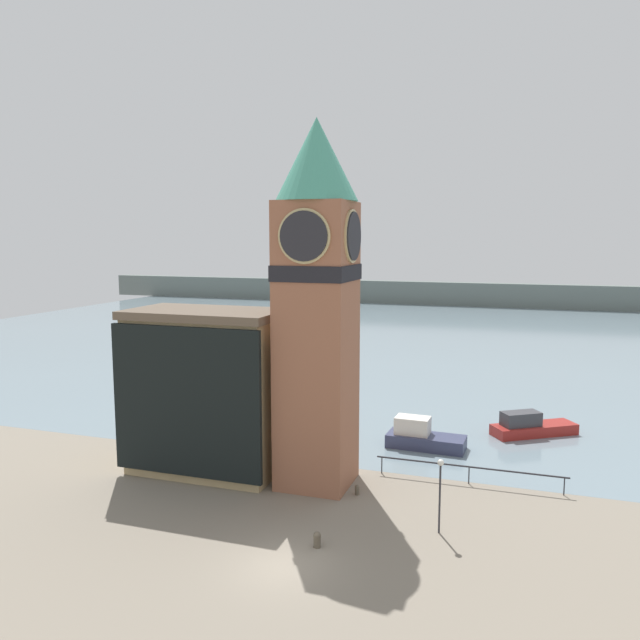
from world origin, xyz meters
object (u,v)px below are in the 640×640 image
at_px(mooring_bollard_near, 317,539).
at_px(boat_far, 530,426).
at_px(pier_building, 206,391).
at_px(clock_tower, 317,296).
at_px(lamp_post, 440,481).
at_px(boat_near, 422,437).
at_px(mooring_bollard_far, 357,489).

bearing_deg(mooring_bollard_near, boat_far, 65.56).
height_order(pier_building, boat_far, pier_building).
relative_size(clock_tower, mooring_bollard_near, 27.28).
bearing_deg(boat_far, lamp_post, -136.86).
xyz_separation_m(boat_near, mooring_bollard_near, (-2.41, -15.76, -0.35)).
bearing_deg(clock_tower, mooring_bollard_near, -71.17).
height_order(pier_building, mooring_bollard_far, pier_building).
distance_m(boat_near, lamp_post, 12.92).
bearing_deg(mooring_bollard_far, boat_far, 57.31).
bearing_deg(mooring_bollard_far, lamp_post, -32.08).
relative_size(pier_building, mooring_bollard_far, 17.06).
height_order(pier_building, boat_near, pier_building).
height_order(boat_near, boat_far, boat_near).
height_order(boat_far, lamp_post, lamp_post).
xyz_separation_m(pier_building, boat_near, (12.15, 8.51, -4.36)).
distance_m(pier_building, mooring_bollard_far, 11.08).
height_order(clock_tower, mooring_bollard_far, clock_tower).
bearing_deg(mooring_bollard_near, boat_near, 81.32).
distance_m(mooring_bollard_near, lamp_post, 6.62).
xyz_separation_m(pier_building, lamp_post, (15.03, -3.94, -2.45)).
bearing_deg(boat_near, clock_tower, -118.01).
height_order(mooring_bollard_far, lamp_post, lamp_post).
distance_m(pier_building, mooring_bollard_near, 13.02).
xyz_separation_m(mooring_bollard_near, lamp_post, (5.28, 3.31, 2.25)).
bearing_deg(lamp_post, boat_near, 103.00).
bearing_deg(boat_far, clock_tower, -164.77).
relative_size(clock_tower, boat_far, 3.33).
bearing_deg(mooring_bollard_near, mooring_bollard_far, 88.13).
xyz_separation_m(clock_tower, lamp_post, (7.81, -4.10, -8.58)).
bearing_deg(boat_far, mooring_bollard_far, -155.95).
distance_m(clock_tower, mooring_bollard_far, 11.30).
bearing_deg(boat_near, pier_building, -142.44).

